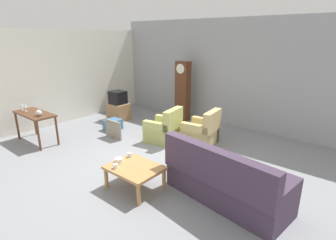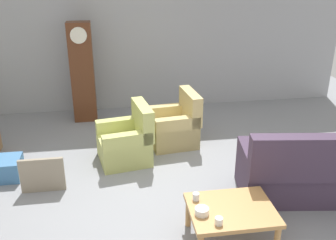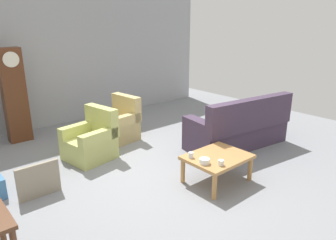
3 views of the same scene
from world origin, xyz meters
The scene contains 19 objects.
ground_plane centered at (0.00, 0.00, 0.00)m, with size 10.40×10.40×0.00m, color gray.
garage_door_wall centered at (0.00, 3.60, 1.60)m, with size 8.40×0.16×3.20m, color #9EA0A5.
pegboard_wall_left centered at (-4.20, 0.40, 1.44)m, with size 0.12×6.40×2.88m, color silver.
couch_floral centered at (1.94, -0.21, 0.35)m, with size 2.20×1.16×1.04m.
armchair_olive_near centered at (-0.58, 1.19, 0.31)m, with size 0.91×0.88×0.92m.
armchair_olive_far centered at (0.29, 1.68, 0.31)m, with size 0.87×0.85×0.92m.
coffee_table_wood centered at (0.49, -0.90, 0.37)m, with size 0.96×0.76×0.44m.
console_table_dark centered at (-3.13, -0.98, 0.68)m, with size 1.30×0.56×0.80m.
grandfather_clock centered at (-1.30, 2.99, 0.97)m, with size 0.44×0.30×1.93m.
tv_stand_cabinet centered at (-3.02, 1.71, 0.27)m, with size 0.68×0.52×0.54m, color #997047.
tv_crt centered at (-3.02, 1.71, 0.75)m, with size 0.48×0.44×0.42m, color black.
framed_picture_leaning centered at (-1.78, 0.46, 0.25)m, with size 0.60×0.05×0.50m, color gray.
storage_box_blue centered at (-2.36, 0.92, 0.15)m, with size 0.41×0.45×0.30m, color teal.
glass_dome_cloche centered at (-2.78, -1.01, 0.87)m, with size 0.15×0.15×0.15m, color silver.
cup_white_porcelain centered at (0.27, -1.15, 0.48)m, with size 0.09×0.09×0.08m, color white.
cup_blue_rimmed centered at (0.13, -0.68, 0.48)m, with size 0.08×0.08×0.09m, color silver.
bowl_white_stacked centered at (0.13, -0.96, 0.48)m, with size 0.15×0.15×0.08m, color white.
wine_glass_tall centered at (-3.59, -1.07, 0.93)m, with size 0.07×0.07×0.21m.
wine_glass_mid centered at (-3.41, -1.05, 0.94)m, with size 0.07×0.07×0.22m.
Camera 1 is at (3.70, -3.84, 2.71)m, focal length 28.36 mm.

